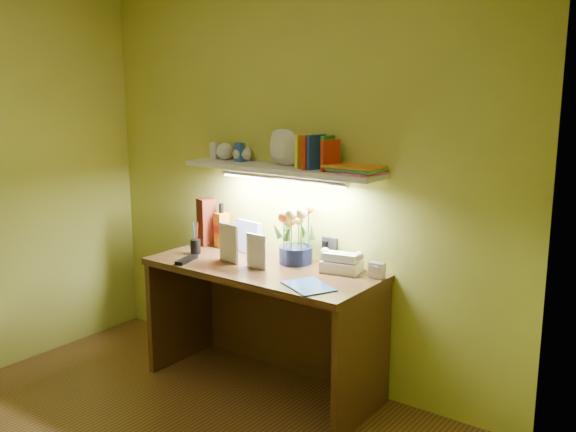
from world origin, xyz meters
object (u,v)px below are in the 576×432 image
(desk, at_px, (263,327))
(desk_clock, at_px, (377,270))
(whisky_bottle, at_px, (222,225))
(telephone, at_px, (342,261))
(flower_bouquet, at_px, (296,234))

(desk, height_order, desk_clock, desk_clock)
(desk, bearing_deg, whisky_bottle, 158.19)
(desk, bearing_deg, telephone, 23.21)
(telephone, height_order, desk_clock, telephone)
(desk, xyz_separation_m, desk_clock, (0.65, 0.19, 0.42))
(whisky_bottle, bearing_deg, desk_clock, -0.11)
(flower_bouquet, bearing_deg, whisky_bottle, 177.95)
(desk_clock, bearing_deg, flower_bouquet, 179.70)
(telephone, xyz_separation_m, desk_clock, (0.22, 0.01, -0.02))
(telephone, bearing_deg, desk_clock, -9.42)
(desk, relative_size, desk_clock, 16.09)
(desk_clock, bearing_deg, whisky_bottle, 177.51)
(desk_clock, height_order, whisky_bottle, whisky_bottle)
(desk_clock, relative_size, whisky_bottle, 0.30)
(desk, height_order, whisky_bottle, whisky_bottle)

